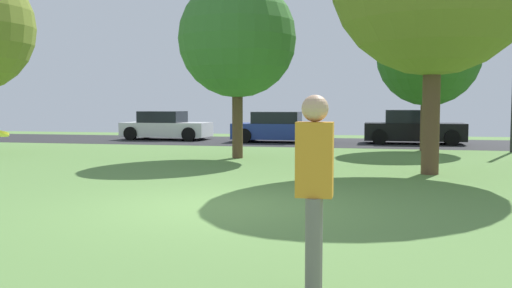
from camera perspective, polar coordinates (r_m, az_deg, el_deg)
name	(u,v)px	position (r m, az deg, el deg)	size (l,w,h in m)	color
ground_plane	(214,207)	(9.12, -4.40, -6.52)	(44.00, 44.00, 0.00)	#5B8442
road_strip	(318,142)	(24.77, 6.44, 0.20)	(44.00, 6.40, 0.01)	#28282B
oak_tree_center	(429,55)	(21.06, 17.50, 8.82)	(3.73, 3.73, 5.37)	brown
oak_tree_right	(237,39)	(17.36, -1.96, 10.88)	(3.68, 3.68, 5.58)	brown
person_catcher	(314,184)	(4.84, 6.09, -4.16)	(0.32, 0.30, 1.77)	slate
parked_car_white	(166,127)	(26.81, -9.35, 1.80)	(4.12, 2.10, 1.37)	white
parked_car_blue	(280,128)	(24.57, 2.56, 1.64)	(4.31, 1.96, 1.36)	#233893
parked_car_black	(413,128)	(24.56, 15.99, 1.57)	(4.16, 1.96, 1.45)	black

